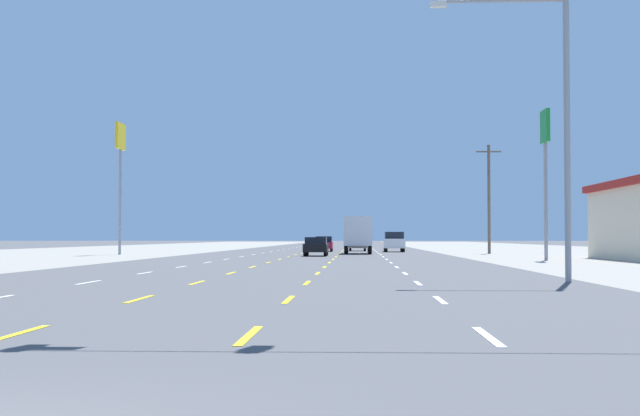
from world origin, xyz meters
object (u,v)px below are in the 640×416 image
sedan_inner_right_far (358,244)px  suv_far_right_mid (394,241)px  pole_sign_right_row_1 (545,147)px  streetlight_right_row_0 (552,112)px  box_truck_inner_right_near (358,233)px  pole_sign_left_row_2 (120,152)px  sedan_center_turn_nearest (316,246)px  hatchback_center_turn_midfar (324,244)px

sedan_inner_right_far → suv_far_right_mid: bearing=-58.3°
pole_sign_right_row_1 → streetlight_right_row_0: size_ratio=1.00×
box_truck_inner_right_near → pole_sign_right_row_1: 25.28m
box_truck_inner_right_near → pole_sign_left_row_2: pole_sign_left_row_2 is taller
sedan_center_turn_nearest → pole_sign_left_row_2: bearing=164.7°
box_truck_inner_right_near → sedan_center_turn_nearest: bearing=-109.1°
sedan_inner_right_far → streetlight_right_row_0: (6.31, -65.32, 4.77)m
streetlight_right_row_0 → hatchback_center_turn_midfar: bearing=99.1°
sedan_inner_right_far → pole_sign_left_row_2: bearing=-133.0°
sedan_center_turn_nearest → streetlight_right_row_0: size_ratio=0.48×
sedan_center_turn_nearest → pole_sign_left_row_2: size_ratio=0.41×
hatchback_center_turn_midfar → pole_sign_right_row_1: 37.15m
suv_far_right_mid → hatchback_center_turn_midfar: bearing=171.3°
sedan_center_turn_nearest → sedan_inner_right_far: (3.22, 25.74, 0.00)m
pole_sign_right_row_1 → streetlight_right_row_0: pole_sign_right_row_1 is taller
pole_sign_left_row_2 → suv_far_right_mid: bearing=33.2°
sedan_center_turn_nearest → hatchback_center_turn_midfar: (-0.16, 20.95, 0.03)m
sedan_center_turn_nearest → pole_sign_right_row_1: size_ratio=0.48×
sedan_center_turn_nearest → pole_sign_left_row_2: (-16.58, 4.54, 7.79)m
suv_far_right_mid → sedan_inner_right_far: (-3.62, 5.86, -0.27)m
pole_sign_right_row_1 → pole_sign_left_row_2: bearing=151.9°
pole_sign_right_row_1 → sedan_center_turn_nearest: bearing=140.6°
box_truck_inner_right_near → pole_sign_right_row_1: (11.78, -21.72, 5.30)m
sedan_center_turn_nearest → streetlight_right_row_0: (9.52, -39.58, 4.77)m
hatchback_center_turn_midfar → streetlight_right_row_0: bearing=-80.9°
sedan_center_turn_nearest → streetlight_right_row_0: bearing=-76.5°
sedan_center_turn_nearest → suv_far_right_mid: suv_far_right_mid is taller
box_truck_inner_right_near → sedan_inner_right_far: (-0.03, 16.37, -1.08)m
sedan_center_turn_nearest → box_truck_inner_right_near: bearing=70.9°
pole_sign_left_row_2 → hatchback_center_turn_midfar: bearing=45.0°
hatchback_center_turn_midfar → pole_sign_left_row_2: 24.48m
sedan_inner_right_far → pole_sign_right_row_1: bearing=-72.8°
sedan_inner_right_far → streetlight_right_row_0: bearing=-84.5°
sedan_center_turn_nearest → suv_far_right_mid: bearing=71.0°
box_truck_inner_right_near → streetlight_right_row_0: streetlight_right_row_0 is taller
suv_far_right_mid → sedan_inner_right_far: suv_far_right_mid is taller
suv_far_right_mid → pole_sign_left_row_2: 28.99m
sedan_center_turn_nearest → box_truck_inner_right_near: size_ratio=0.62×
hatchback_center_turn_midfar → streetlight_right_row_0: (9.68, -60.54, 4.74)m
sedan_inner_right_far → pole_sign_left_row_2: (-19.79, -21.20, 7.79)m
hatchback_center_turn_midfar → sedan_inner_right_far: hatchback_center_turn_midfar is taller
hatchback_center_turn_midfar → box_truck_inner_right_near: bearing=-73.6°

